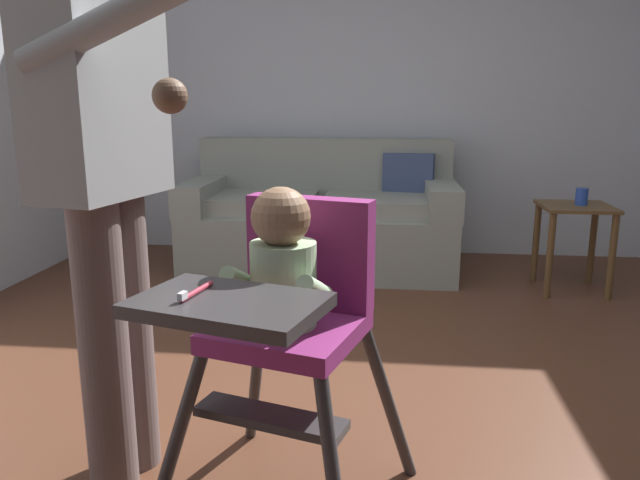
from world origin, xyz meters
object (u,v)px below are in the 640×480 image
at_px(couch, 322,219).
at_px(sippy_cup, 582,197).
at_px(side_table, 574,228).
at_px(adult_standing, 106,177).
at_px(high_chair, 286,297).

xyz_separation_m(couch, sippy_cup, (1.57, -0.37, 0.24)).
bearing_deg(sippy_cup, couch, 166.59).
bearing_deg(side_table, adult_standing, -132.24).
bearing_deg(adult_standing, sippy_cup, 58.29).
relative_size(high_chair, adult_standing, 0.57).
height_order(side_table, sippy_cup, sippy_cup).
distance_m(high_chair, sippy_cup, 2.58).
bearing_deg(sippy_cup, high_chair, -122.59).
bearing_deg(sippy_cup, adult_standing, -132.63).
bearing_deg(couch, adult_standing, -7.91).
bearing_deg(side_table, sippy_cup, 0.00).
height_order(couch, high_chair, high_chair).
height_order(couch, adult_standing, adult_standing).
distance_m(couch, side_table, 1.59).
relative_size(couch, high_chair, 1.95).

